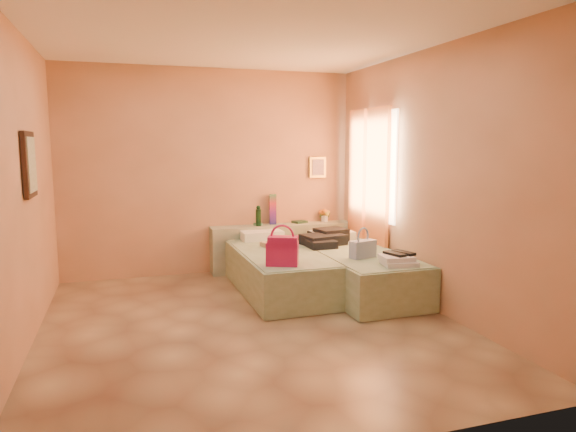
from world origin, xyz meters
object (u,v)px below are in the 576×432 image
at_px(headboard_ledge, 282,247).
at_px(bed_right, 357,272).
at_px(bed_left, 278,271).
at_px(flower_vase, 325,214).
at_px(green_book, 300,222).
at_px(towel_stack, 399,260).
at_px(blue_handbag, 363,249).
at_px(water_bottle, 258,216).
at_px(magenta_handbag, 282,251).

bearing_deg(headboard_ledge, bed_right, -69.22).
bearing_deg(bed_left, flower_vase, 45.97).
relative_size(green_book, towel_stack, 0.57).
bearing_deg(bed_right, blue_handbag, -106.52).
xyz_separation_m(bed_left, towel_stack, (1.02, -1.09, 0.30)).
height_order(water_bottle, flower_vase, water_bottle).
distance_m(magenta_handbag, towel_stack, 1.26).
bearing_deg(flower_vase, towel_stack, -90.56).
relative_size(bed_left, blue_handbag, 6.51).
bearing_deg(water_bottle, magenta_handbag, -96.20).
bearing_deg(blue_handbag, bed_left, 126.09).
bearing_deg(bed_right, towel_stack, -81.57).
bearing_deg(bed_right, magenta_handbag, -161.05).
height_order(headboard_ledge, towel_stack, headboard_ledge).
height_order(magenta_handbag, towel_stack, magenta_handbag).
relative_size(headboard_ledge, green_book, 10.29).
relative_size(headboard_ledge, blue_handbag, 6.67).
xyz_separation_m(water_bottle, towel_stack, (1.00, -2.12, -0.24)).
distance_m(bed_left, blue_handbag, 1.09).
xyz_separation_m(magenta_handbag, blue_handbag, (0.98, 0.07, -0.06)).
relative_size(bed_right, towel_stack, 5.71).
height_order(bed_right, blue_handbag, blue_handbag).
xyz_separation_m(bed_right, green_book, (-0.24, 1.45, 0.42)).
bearing_deg(headboard_ledge, towel_stack, -73.23).
distance_m(bed_right, water_bottle, 1.71).
distance_m(green_book, towel_stack, 2.24).
distance_m(green_book, flower_vase, 0.39).
relative_size(bed_right, green_book, 10.04).
height_order(headboard_ledge, magenta_handbag, magenta_handbag).
relative_size(water_bottle, flower_vase, 1.18).
bearing_deg(water_bottle, blue_handbag, -64.51).
bearing_deg(magenta_handbag, water_bottle, 107.24).
bearing_deg(headboard_ledge, water_bottle, -176.16).
bearing_deg(bed_left, magenta_handbag, -104.06).
bearing_deg(green_book, water_bottle, 166.72).
xyz_separation_m(bed_left, flower_vase, (1.04, 1.10, 0.51)).
distance_m(headboard_ledge, green_book, 0.45).
relative_size(flower_vase, magenta_handbag, 0.68).
bearing_deg(blue_handbag, headboard_ledge, 88.83).
bearing_deg(bed_right, headboard_ledge, 110.17).
xyz_separation_m(green_book, flower_vase, (0.38, -0.02, 0.10)).
bearing_deg(water_bottle, bed_right, -57.03).
distance_m(bed_right, green_book, 1.53).
xyz_separation_m(magenta_handbag, towel_stack, (1.19, -0.38, -0.11)).
xyz_separation_m(headboard_ledge, towel_stack, (0.65, -2.14, 0.23)).
bearing_deg(bed_left, green_book, 58.83).
bearing_deg(flower_vase, magenta_handbag, -123.75).
height_order(headboard_ledge, bed_right, headboard_ledge).
height_order(water_bottle, magenta_handbag, water_bottle).
height_order(green_book, blue_handbag, blue_handbag).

